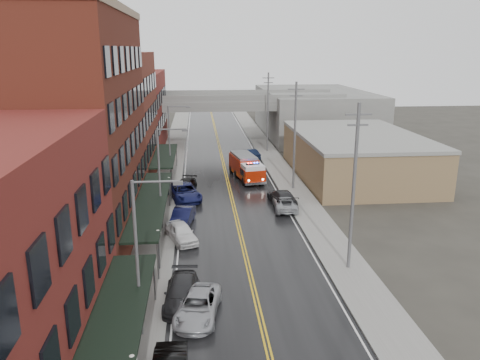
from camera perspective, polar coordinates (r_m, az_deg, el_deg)
road at (r=47.74m, az=-0.82°, el=-3.07°), size 11.00×160.00×0.02m
sidewalk_left at (r=47.75m, az=-9.60°, el=-3.22°), size 3.00×160.00×0.15m
sidewalk_right at (r=48.78m, az=7.77°, el=-2.72°), size 3.00×160.00×0.15m
curb_left at (r=47.64m, az=-7.62°, el=-3.17°), size 0.30×160.00×0.15m
curb_right at (r=48.45m, az=5.87°, el=-2.79°), size 0.30×160.00×0.15m
brick_building_b at (r=39.83m, az=-19.59°, el=5.58°), size 9.00×20.00×18.00m
brick_building_c at (r=56.98m, az=-15.26°, el=7.22°), size 9.00×15.00×15.00m
brick_building_far at (r=74.32m, az=-12.94°, el=8.08°), size 9.00×20.00×12.00m
tan_building at (r=59.79m, az=13.90°, el=2.81°), size 14.00×22.00×5.00m
right_far_block at (r=88.45m, az=8.94°, el=8.14°), size 18.00×30.00×8.00m
awning_0 at (r=23.10m, az=-15.19°, el=-17.39°), size 2.60×16.00×3.09m
awning_1 at (r=40.23m, az=-10.76°, el=-2.52°), size 2.60×18.00×3.09m
awning_2 at (r=57.07m, az=-9.18°, el=2.97°), size 2.60×13.00×3.09m
globe_lamp_1 at (r=33.83m, az=-9.92°, el=-7.28°), size 0.44×0.44×3.12m
globe_lamp_2 at (r=47.01m, az=-8.63°, el=-0.61°), size 0.44×0.44×3.12m
street_lamp_0 at (r=25.41m, az=-11.94°, el=-8.34°), size 2.64×0.22×9.00m
street_lamp_1 at (r=40.49m, az=-9.47°, el=0.90°), size 2.64×0.22×9.00m
street_lamp_2 at (r=56.08m, az=-8.35°, el=5.08°), size 2.64×0.22×9.00m
utility_pole_0 at (r=33.15m, az=13.70°, el=-0.65°), size 1.80×0.24×12.00m
utility_pole_1 at (r=51.97m, az=6.70°, el=5.55°), size 1.80×0.24×12.00m
utility_pole_2 at (r=71.44m, az=3.42°, el=8.40°), size 1.80×0.24×12.00m
overpass at (r=77.70m, az=-2.68°, el=8.76°), size 40.00×10.00×7.50m
fire_truck at (r=56.80m, az=0.80°, el=1.62°), size 4.19×8.13×2.85m
parked_car_left_2 at (r=28.78m, az=-5.16°, el=-15.05°), size 3.18×5.41×1.41m
parked_car_left_3 at (r=30.19m, az=-7.12°, el=-13.47°), size 2.37×5.17×1.46m
parked_car_left_4 at (r=39.13m, az=-7.18°, el=-6.36°), size 3.23×4.85×1.54m
parked_car_left_5 at (r=42.54m, az=-7.03°, el=-4.51°), size 2.42×4.88×1.54m
parked_car_left_6 at (r=49.57m, az=-6.80°, el=-1.47°), size 4.20×6.50×1.66m
parked_car_left_7 at (r=52.00m, az=-6.73°, el=-0.79°), size 3.01×5.21×1.42m
parked_car_right_0 at (r=46.47m, az=5.52°, el=-2.83°), size 2.60×4.97×1.34m
parked_car_right_1 at (r=47.93m, az=5.17°, el=-2.11°), size 2.72×5.46×1.53m
parked_car_right_2 at (r=63.03m, az=1.45°, el=2.23°), size 2.75×4.33×1.37m
parked_car_right_3 at (r=67.47m, az=1.14°, el=3.20°), size 2.92×4.84×1.51m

